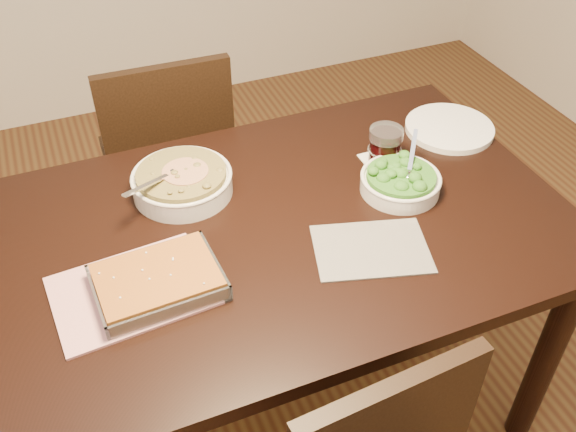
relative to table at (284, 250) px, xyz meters
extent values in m
plane|color=#442413|center=(0.00, 0.00, -0.65)|extent=(4.00, 4.00, 0.00)
cube|color=black|center=(0.00, 0.00, 0.08)|extent=(1.40, 0.90, 0.04)
cube|color=black|center=(0.00, 0.00, 0.01)|extent=(1.26, 0.76, 0.08)
cylinder|color=black|center=(0.62, -0.37, -0.30)|extent=(0.07, 0.07, 0.71)
cylinder|color=black|center=(-0.62, 0.37, -0.30)|extent=(0.07, 0.07, 0.71)
cylinder|color=black|center=(0.62, 0.37, -0.30)|extent=(0.07, 0.07, 0.71)
cube|color=#B2334F|center=(-0.39, -0.09, 0.10)|extent=(0.35, 0.27, 0.01)
cube|color=#25262D|center=(0.15, -0.17, 0.10)|extent=(0.31, 0.25, 0.00)
cube|color=white|center=(0.35, 0.13, 0.10)|extent=(0.11, 0.11, 0.00)
cylinder|color=silver|center=(-0.20, 0.21, 0.12)|extent=(0.25, 0.25, 0.05)
torus|color=silver|center=(-0.20, 0.21, 0.15)|extent=(0.26, 0.26, 0.01)
cylinder|color=#352A0E|center=(-0.20, 0.21, 0.15)|extent=(0.23, 0.23, 0.02)
cube|color=silver|center=(-0.26, 0.16, 0.17)|extent=(0.13, 0.11, 0.05)
cylinder|color=maroon|center=(-0.19, 0.20, 0.16)|extent=(0.12, 0.12, 0.00)
cylinder|color=silver|center=(0.32, 0.00, 0.11)|extent=(0.20, 0.20, 0.04)
torus|color=silver|center=(0.32, 0.00, 0.14)|extent=(0.21, 0.21, 0.01)
cylinder|color=#245112|center=(0.32, 0.00, 0.14)|extent=(0.18, 0.18, 0.02)
cube|color=silver|center=(0.36, 0.05, 0.16)|extent=(0.09, 0.12, 0.04)
cube|color=silver|center=(-0.34, -0.11, 0.10)|extent=(0.28, 0.21, 0.01)
cube|color=#5C330D|center=(-0.34, -0.11, 0.12)|extent=(0.26, 0.19, 0.04)
cube|color=silver|center=(-0.34, -0.01, 0.12)|extent=(0.27, 0.02, 0.04)
cube|color=silver|center=(-0.33, -0.20, 0.12)|extent=(0.27, 0.02, 0.04)
cube|color=silver|center=(-0.20, -0.10, 0.12)|extent=(0.02, 0.20, 0.04)
cube|color=silver|center=(-0.47, -0.11, 0.12)|extent=(0.02, 0.20, 0.04)
cylinder|color=black|center=(0.35, 0.13, 0.14)|extent=(0.08, 0.08, 0.08)
cylinder|color=silver|center=(0.35, 0.13, 0.19)|extent=(0.09, 0.09, 0.03)
cylinder|color=white|center=(0.60, 0.19, 0.10)|extent=(0.26, 0.26, 0.02)
cube|color=black|center=(-0.13, 0.82, -0.23)|extent=(0.43, 0.43, 0.04)
cylinder|color=black|center=(0.05, 1.00, -0.45)|extent=(0.04, 0.04, 0.41)
cylinder|color=black|center=(0.04, 0.64, -0.45)|extent=(0.04, 0.04, 0.41)
cylinder|color=black|center=(-0.30, 1.01, -0.45)|extent=(0.04, 0.04, 0.41)
cylinder|color=black|center=(-0.31, 0.65, -0.45)|extent=(0.04, 0.04, 0.41)
cube|color=black|center=(-0.13, 0.63, 0.01)|extent=(0.42, 0.05, 0.45)
camera|label=1|loc=(-0.44, -1.10, 1.12)|focal=40.00mm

